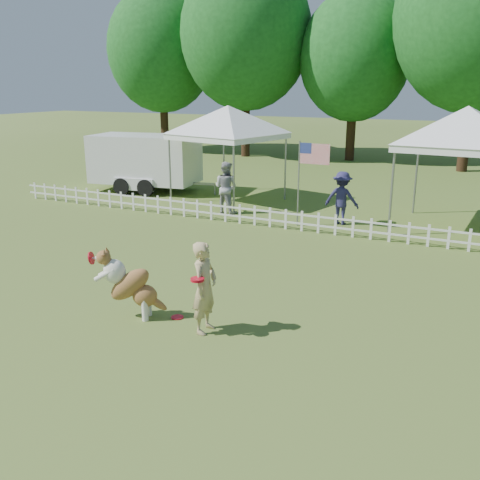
{
  "coord_description": "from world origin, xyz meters",
  "views": [
    {
      "loc": [
        4.74,
        -7.23,
        4.1
      ],
      "look_at": [
        0.21,
        2.0,
        1.1
      ],
      "focal_mm": 40.0,
      "sensor_mm": 36.0,
      "label": 1
    }
  ],
  "objects": [
    {
      "name": "flag_pole",
      "position": [
        -0.58,
        7.54,
        1.27
      ],
      "size": [
        0.97,
        0.11,
        2.54
      ],
      "primitive_type": null,
      "rotation": [
        0.0,
        0.0,
        -0.01
      ],
      "color": "gray",
      "rests_on": "ground"
    },
    {
      "name": "canopy_tent_left",
      "position": [
        -4.11,
        9.84,
        1.66
      ],
      "size": [
        3.85,
        3.85,
        3.32
      ],
      "primitive_type": null,
      "rotation": [
        0.0,
        0.0,
        -0.22
      ],
      "color": "white",
      "rests_on": "ground"
    },
    {
      "name": "tree_left",
      "position": [
        -9.0,
        21.5,
        6.0
      ],
      "size": [
        7.4,
        7.4,
        12.0
      ],
      "primitive_type": null,
      "color": "#164E19",
      "rests_on": "ground"
    },
    {
      "name": "spectator_a",
      "position": [
        -3.31,
        8.11,
        0.85
      ],
      "size": [
        0.88,
        0.72,
        1.69
      ],
      "primitive_type": "imported",
      "rotation": [
        0.0,
        0.0,
        3.04
      ],
      "color": "#9B9A9F",
      "rests_on": "ground"
    },
    {
      "name": "spectator_b",
      "position": [
        0.54,
        8.31,
        0.8
      ],
      "size": [
        1.06,
        0.63,
        1.61
      ],
      "primitive_type": "imported",
      "rotation": [
        0.0,
        0.0,
        3.11
      ],
      "color": "#27254F",
      "rests_on": "ground"
    },
    {
      "name": "dog",
      "position": [
        -0.99,
        -0.02,
        0.64
      ],
      "size": [
        1.31,
        0.81,
        1.28
      ],
      "primitive_type": null,
      "rotation": [
        0.0,
        0.0,
        0.35
      ],
      "color": "brown",
      "rests_on": "ground"
    },
    {
      "name": "tree_center_right",
      "position": [
        3.0,
        21.0,
        6.3
      ],
      "size": [
        7.6,
        7.6,
        12.6
      ],
      "primitive_type": null,
      "color": "#164E19",
      "rests_on": "ground"
    },
    {
      "name": "ground",
      "position": [
        0.0,
        0.0,
        0.0
      ],
      "size": [
        120.0,
        120.0,
        0.0
      ],
      "primitive_type": "plane",
      "color": "#3C521A",
      "rests_on": "ground"
    },
    {
      "name": "handler",
      "position": [
        0.49,
        0.08,
        0.8
      ],
      "size": [
        0.41,
        0.6,
        1.6
      ],
      "primitive_type": "imported",
      "rotation": [
        0.0,
        0.0,
        1.62
      ],
      "color": "tan",
      "rests_on": "ground"
    },
    {
      "name": "frisbee_on_turf",
      "position": [
        -0.24,
        0.32,
        0.01
      ],
      "size": [
        0.27,
        0.27,
        0.02
      ],
      "primitive_type": "cylinder",
      "rotation": [
        0.0,
        0.0,
        0.19
      ],
      "color": "red",
      "rests_on": "ground"
    },
    {
      "name": "canopy_tent_right",
      "position": [
        3.73,
        9.14,
        1.73
      ],
      "size": [
        3.55,
        3.55,
        3.46
      ],
      "primitive_type": null,
      "rotation": [
        0.0,
        0.0,
        -0.06
      ],
      "color": "white",
      "rests_on": "ground"
    },
    {
      "name": "tree_far_left",
      "position": [
        -15.0,
        22.0,
        5.5
      ],
      "size": [
        6.6,
        6.6,
        11.0
      ],
      "primitive_type": null,
      "color": "#164E19",
      "rests_on": "ground"
    },
    {
      "name": "cargo_trailer",
      "position": [
        -7.94,
        10.1,
        1.12
      ],
      "size": [
        5.39,
        3.01,
        2.25
      ],
      "primitive_type": null,
      "rotation": [
        0.0,
        0.0,
        0.15
      ],
      "color": "white",
      "rests_on": "ground"
    },
    {
      "name": "picket_fence",
      "position": [
        0.0,
        7.0,
        0.3
      ],
      "size": [
        22.0,
        0.08,
        0.6
      ],
      "primitive_type": null,
      "color": "silver",
      "rests_on": "ground"
    },
    {
      "name": "tree_center_left",
      "position": [
        -3.0,
        22.5,
        4.9
      ],
      "size": [
        6.0,
        6.0,
        9.8
      ],
      "primitive_type": null,
      "color": "#164E19",
      "rests_on": "ground"
    }
  ]
}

